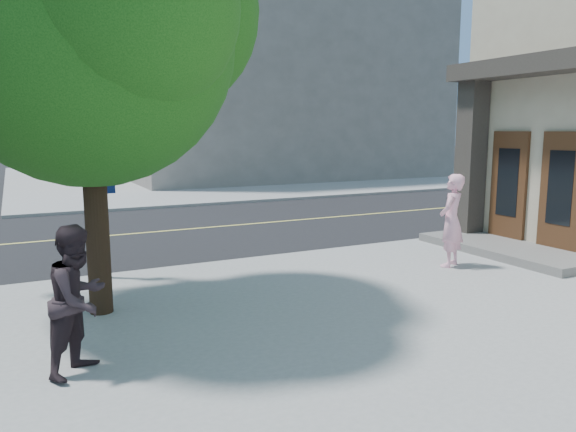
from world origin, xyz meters
TOP-DOWN VIEW (x-y plane):
  - ground at (0.00, 0.00)m, footprint 140.00×140.00m
  - road_ew at (0.00, 4.50)m, footprint 140.00×9.00m
  - sidewalk_ne at (13.50, 21.50)m, footprint 29.00×25.00m
  - filler_ne at (14.00, 22.00)m, footprint 18.00×16.00m
  - man_on_phone at (7.23, -2.52)m, footprint 0.81×0.72m
  - pedestrian at (0.00, -4.35)m, footprint 1.04×1.04m
  - street_tree at (0.62, -2.29)m, footprint 5.24×4.76m

SIDE VIEW (x-z plane):
  - ground at x=0.00m, z-range 0.00..0.00m
  - road_ew at x=0.00m, z-range 0.00..0.01m
  - sidewalk_ne at x=13.50m, z-range 0.00..0.12m
  - pedestrian at x=0.00m, z-range 0.12..1.82m
  - man_on_phone at x=7.23m, z-range 0.12..1.99m
  - street_tree at x=0.62m, z-range 1.13..8.09m
  - filler_ne at x=14.00m, z-range 0.12..14.12m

